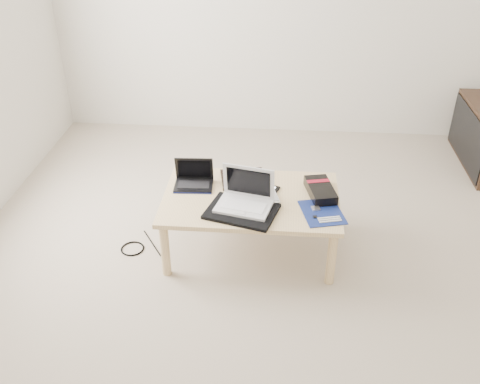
# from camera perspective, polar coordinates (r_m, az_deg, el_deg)

# --- Properties ---
(ground) EXTENTS (4.00, 4.00, 0.00)m
(ground) POSITION_cam_1_polar(r_m,az_deg,el_deg) (3.46, 3.20, -7.44)
(ground) COLOR #AEA08D
(ground) RESTS_ON ground
(coffee_table) EXTENTS (1.10, 0.70, 0.40)m
(coffee_table) POSITION_cam_1_polar(r_m,az_deg,el_deg) (3.37, 1.16, -1.23)
(coffee_table) COLOR #DDBF85
(coffee_table) RESTS_ON ground
(book) EXTENTS (0.32, 0.28, 0.03)m
(book) POSITION_cam_1_polar(r_m,az_deg,el_deg) (3.50, 0.31, 1.42)
(book) COLOR black
(book) RESTS_ON coffee_table
(netbook) EXTENTS (0.25, 0.19, 0.18)m
(netbook) POSITION_cam_1_polar(r_m,az_deg,el_deg) (3.46, -4.95, 1.29)
(netbook) COLOR black
(netbook) RESTS_ON coffee_table
(tablet) EXTENTS (0.29, 0.26, 0.01)m
(tablet) POSITION_cam_1_polar(r_m,az_deg,el_deg) (3.40, 1.87, 0.21)
(tablet) COLOR black
(tablet) RESTS_ON coffee_table
(remote) EXTENTS (0.10, 0.22, 0.02)m
(remote) POSITION_cam_1_polar(r_m,az_deg,el_deg) (3.35, 3.50, -0.28)
(remote) COLOR silver
(remote) RESTS_ON coffee_table
(neoprene_sleeve) EXTENTS (0.47, 0.39, 0.02)m
(neoprene_sleeve) POSITION_cam_1_polar(r_m,az_deg,el_deg) (3.19, 0.18, -2.08)
(neoprene_sleeve) COLOR black
(neoprene_sleeve) RESTS_ON coffee_table
(white_laptop) EXTENTS (0.36, 0.29, 0.23)m
(white_laptop) POSITION_cam_1_polar(r_m,az_deg,el_deg) (3.20, 0.57, -0.62)
(white_laptop) COLOR silver
(white_laptop) RESTS_ON neoprene_sleeve
(motherboard) EXTENTS (0.29, 0.33, 0.01)m
(motherboard) POSITION_cam_1_polar(r_m,az_deg,el_deg) (3.23, 8.78, -2.14)
(motherboard) COLOR navy
(motherboard) RESTS_ON coffee_table
(gpu_box) EXTENTS (0.20, 0.32, 0.06)m
(gpu_box) POSITION_cam_1_polar(r_m,az_deg,el_deg) (3.38, 8.58, 0.17)
(gpu_box) COLOR black
(gpu_box) RESTS_ON coffee_table
(cable_coil) EXTENTS (0.14, 0.14, 0.01)m
(cable_coil) POSITION_cam_1_polar(r_m,az_deg,el_deg) (3.28, -0.96, -1.03)
(cable_coil) COLOR black
(cable_coil) RESTS_ON coffee_table
(floor_cable_coil) EXTENTS (0.17, 0.17, 0.01)m
(floor_cable_coil) POSITION_cam_1_polar(r_m,az_deg,el_deg) (3.62, -11.40, -5.94)
(floor_cable_coil) COLOR black
(floor_cable_coil) RESTS_ON ground
(floor_cable_trail) EXTENTS (0.18, 0.27, 0.01)m
(floor_cable_trail) POSITION_cam_1_polar(r_m,az_deg,el_deg) (3.65, -9.35, -5.39)
(floor_cable_trail) COLOR black
(floor_cable_trail) RESTS_ON ground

